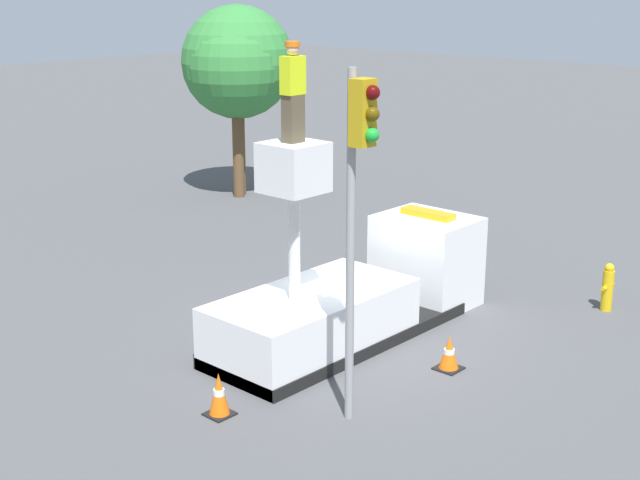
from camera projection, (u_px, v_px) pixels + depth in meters
name	position (u px, v px, depth m)	size (l,w,h in m)	color
ground_plane	(339.00, 339.00, 17.76)	(120.00, 120.00, 0.00)	#4C4C4F
bucket_truck	(355.00, 296.00, 17.86)	(6.59, 2.10, 4.14)	black
worker	(293.00, 92.00, 15.45)	(0.40, 0.26, 1.75)	brown
traffic_light_pole	(358.00, 180.00, 13.38)	(0.34, 0.57, 5.67)	gray
fire_hydrant	(608.00, 287.00, 19.18)	(0.48, 0.24, 1.06)	gold
traffic_cone_rear	(219.00, 395.00, 14.57)	(0.43, 0.43, 0.75)	black
traffic_cone_curbside	(449.00, 354.00, 16.31)	(0.46, 0.46, 0.64)	black
tree_left_bg	(238.00, 63.00, 28.59)	(3.63, 3.63, 6.17)	brown
tree_right_bg	(236.00, 68.00, 28.26)	(3.15, 3.15, 5.82)	brown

